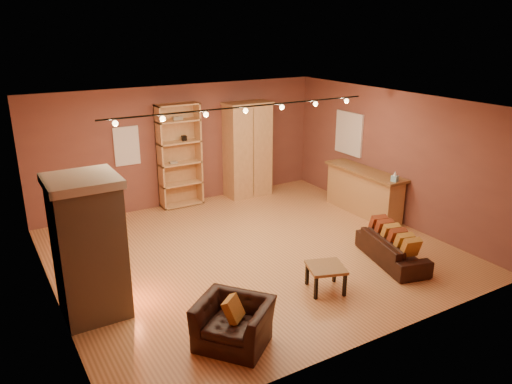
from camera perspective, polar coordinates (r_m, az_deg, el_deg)
floor at (r=9.51m, az=-0.50°, el=-6.85°), size 7.00×7.00×0.00m
ceiling at (r=8.68m, az=-0.55°, el=10.07°), size 7.00×7.00×0.00m
back_wall at (r=11.82m, az=-8.49°, el=5.28°), size 7.00×0.02×2.80m
left_wall at (r=7.94m, az=-22.94°, el=-2.75°), size 0.02×6.50×2.80m
right_wall at (r=11.11m, az=15.33°, el=3.94°), size 0.02×6.50×2.80m
fireplace at (r=7.58m, az=-18.50°, el=-6.01°), size 1.01×0.98×2.12m
back_window at (r=11.36m, az=-14.57°, el=5.11°), size 0.56×0.04×0.86m
bookcase at (r=11.70m, az=-8.85°, el=4.24°), size 0.99×0.38×2.41m
armoire at (r=12.30m, az=-0.98°, el=4.90°), size 1.15×0.65×2.33m
bar_counter at (r=11.48m, az=12.19°, el=0.07°), size 0.58×2.13×1.02m
tissue_box at (r=10.64m, az=15.58°, el=1.64°), size 0.15×0.15×0.22m
right_window at (r=12.01m, az=10.57°, el=6.60°), size 0.05×0.90×1.00m
loveseat at (r=9.33m, az=15.33°, el=-5.76°), size 0.85×1.68×0.71m
armchair at (r=6.83m, az=-2.60°, el=-13.97°), size 1.08×1.13×0.83m
coffee_table at (r=8.15m, az=8.00°, el=-8.78°), size 0.72×0.72×0.43m
track_rail at (r=8.87m, az=-1.20°, el=9.49°), size 5.20×0.09×0.13m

